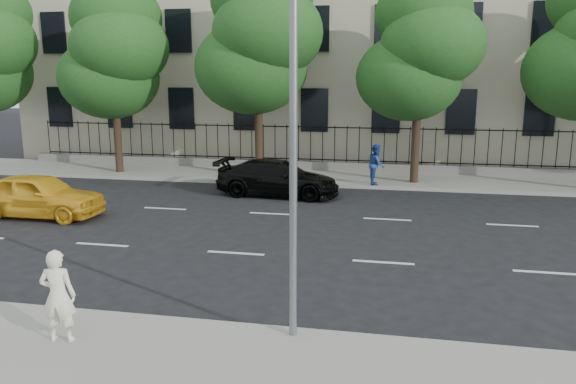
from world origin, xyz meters
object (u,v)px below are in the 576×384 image
black_sedan (278,178)px  woman_near (58,296)px  yellow_taxi (38,195)px  street_light (299,55)px

black_sedan → woman_near: (-1.08, -13.33, 0.28)m
yellow_taxi → black_sedan: 8.82m
black_sedan → street_light: bearing=-161.3°
street_light → woman_near: 5.99m
street_light → yellow_taxi: street_light is taller
yellow_taxi → black_sedan: yellow_taxi is taller
yellow_taxi → street_light: bearing=-123.5°
black_sedan → woman_near: size_ratio=2.92×
black_sedan → yellow_taxi: bearing=128.8°
black_sedan → woman_near: bearing=-180.0°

